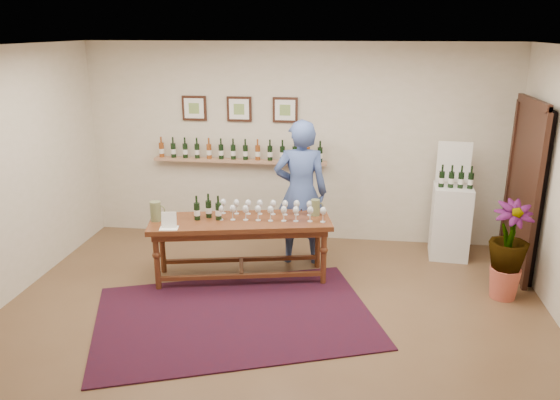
# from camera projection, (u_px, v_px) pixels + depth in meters

# --- Properties ---
(ground) EXTENTS (6.00, 6.00, 0.00)m
(ground) POSITION_uv_depth(u_px,v_px,m) (270.00, 321.00, 5.77)
(ground) COLOR brown
(ground) RESTS_ON ground
(room_shell) EXTENTS (6.00, 6.00, 6.00)m
(room_shell) POSITION_uv_depth(u_px,v_px,m) (456.00, 180.00, 6.92)
(room_shell) COLOR beige
(room_shell) RESTS_ON ground
(rug) EXTENTS (3.39, 2.81, 0.02)m
(rug) POSITION_uv_depth(u_px,v_px,m) (235.00, 316.00, 5.86)
(rug) COLOR #4D0D15
(rug) RESTS_ON ground
(tasting_table) EXTENTS (2.26, 1.12, 0.77)m
(tasting_table) POSITION_uv_depth(u_px,v_px,m) (241.00, 229.00, 6.59)
(tasting_table) COLOR #482612
(tasting_table) RESTS_ON ground
(table_glasses) EXTENTS (1.43, 0.42, 0.20)m
(table_glasses) POSITION_uv_depth(u_px,v_px,m) (266.00, 210.00, 6.60)
(table_glasses) COLOR silver
(table_glasses) RESTS_ON tasting_table
(table_bottles) EXTENTS (0.32, 0.21, 0.32)m
(table_bottles) POSITION_uv_depth(u_px,v_px,m) (208.00, 206.00, 6.54)
(table_bottles) COLOR black
(table_bottles) RESTS_ON tasting_table
(pitcher_left) EXTENTS (0.16, 0.16, 0.24)m
(pitcher_left) POSITION_uv_depth(u_px,v_px,m) (156.00, 211.00, 6.48)
(pitcher_left) COLOR #666D44
(pitcher_left) RESTS_ON tasting_table
(pitcher_right) EXTENTS (0.14, 0.14, 0.20)m
(pitcher_right) POSITION_uv_depth(u_px,v_px,m) (315.00, 207.00, 6.68)
(pitcher_right) COLOR #666D44
(pitcher_right) RESTS_ON tasting_table
(menu_card) EXTENTS (0.23, 0.18, 0.19)m
(menu_card) POSITION_uv_depth(u_px,v_px,m) (169.00, 220.00, 6.26)
(menu_card) COLOR white
(menu_card) RESTS_ON tasting_table
(display_pedestal) EXTENTS (0.53, 0.53, 0.98)m
(display_pedestal) POSITION_uv_depth(u_px,v_px,m) (450.00, 222.00, 7.29)
(display_pedestal) COLOR silver
(display_pedestal) RESTS_ON ground
(pedestal_bottles) EXTENTS (0.33, 0.11, 0.32)m
(pedestal_bottles) POSITION_uv_depth(u_px,v_px,m) (456.00, 176.00, 7.04)
(pedestal_bottles) COLOR black
(pedestal_bottles) RESTS_ON display_pedestal
(info_sign) EXTENTS (0.43, 0.06, 0.60)m
(info_sign) POSITION_uv_depth(u_px,v_px,m) (454.00, 162.00, 7.18)
(info_sign) COLOR white
(info_sign) RESTS_ON display_pedestal
(potted_plant) EXTENTS (0.56, 0.56, 1.00)m
(potted_plant) POSITION_uv_depth(u_px,v_px,m) (508.00, 251.00, 6.12)
(potted_plant) COLOR #BB523E
(potted_plant) RESTS_ON ground
(person) EXTENTS (0.73, 0.52, 1.89)m
(person) POSITION_uv_depth(u_px,v_px,m) (301.00, 193.00, 7.00)
(person) COLOR #3A4F8A
(person) RESTS_ON ground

